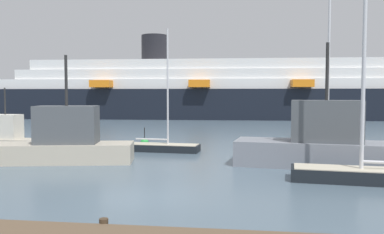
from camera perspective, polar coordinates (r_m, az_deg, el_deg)
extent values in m
plane|color=slate|center=(15.48, -6.54, -11.35)|extent=(600.00, 600.00, 0.00)
cylinder|color=#423323|center=(11.12, -12.53, -15.61)|extent=(0.24, 0.24, 0.64)
cube|color=black|center=(27.32, -4.30, -4.44)|extent=(5.20, 1.90, 0.47)
cube|color=beige|center=(27.29, -4.30, -3.91)|extent=(4.99, 1.76, 0.04)
cylinder|color=silver|center=(26.97, -3.51, 4.30)|extent=(0.12, 0.12, 7.82)
cylinder|color=silver|center=(27.47, -5.78, -3.17)|extent=(2.29, 0.30, 0.10)
cube|color=black|center=(19.41, 24.78, -7.76)|extent=(7.35, 2.49, 0.58)
cube|color=beige|center=(19.35, 24.81, -6.85)|extent=(7.05, 2.33, 0.04)
cylinder|color=silver|center=(19.07, 23.47, 9.09)|extent=(0.17, 0.17, 10.68)
cube|color=#BCB29E|center=(26.21, 17.70, -4.85)|extent=(6.26, 2.32, 0.54)
cube|color=beige|center=(26.17, 17.71, -4.22)|extent=(6.01, 2.16, 0.04)
cylinder|color=silver|center=(26.03, 18.99, 6.82)|extent=(0.15, 0.15, 10.10)
cylinder|color=silver|center=(26.10, 15.78, -3.47)|extent=(2.74, 0.50, 0.12)
cube|color=#BCB29E|center=(29.89, -24.70, -3.68)|extent=(5.27, 1.90, 0.87)
cube|color=silver|center=(29.93, -25.16, -1.25)|extent=(2.07, 1.32, 1.66)
cylinder|color=#262626|center=(29.85, -25.24, 2.07)|extent=(0.10, 0.10, 1.81)
cube|color=#BCB29E|center=(24.07, -18.38, -4.90)|extent=(8.52, 3.85, 1.10)
cube|color=#4C5156|center=(23.79, -17.50, -1.05)|extent=(3.68, 2.41, 2.15)
cylinder|color=#262626|center=(23.74, -17.60, 5.01)|extent=(0.16, 0.16, 2.88)
cube|color=gray|center=(22.61, 17.50, -5.07)|extent=(9.03, 3.94, 1.36)
cube|color=#4C5156|center=(22.45, 18.69, -0.55)|extent=(3.87, 2.56, 2.22)
cylinder|color=#262626|center=(22.43, 18.82, 6.20)|extent=(0.17, 0.17, 3.06)
sphere|color=green|center=(30.07, -6.82, -3.61)|extent=(0.62, 0.62, 0.62)
cylinder|color=black|center=(29.99, -6.83, -2.27)|extent=(0.06, 0.06, 0.79)
sphere|color=green|center=(32.93, -24.10, -3.29)|extent=(0.61, 0.61, 0.61)
cylinder|color=black|center=(32.85, -24.13, -2.00)|extent=(0.06, 0.06, 0.89)
cube|color=black|center=(65.86, 8.03, 1.91)|extent=(86.46, 15.15, 4.73)
cube|color=white|center=(65.86, 8.05, 4.64)|extent=(79.53, 13.45, 1.55)
cube|color=white|center=(65.91, 8.06, 5.99)|extent=(74.76, 12.65, 1.55)
cube|color=white|center=(66.01, 8.07, 7.33)|extent=(69.99, 11.84, 1.55)
cube|color=orange|center=(62.61, -12.86, 4.66)|extent=(3.18, 2.52, 1.08)
cube|color=orange|center=(59.68, 1.08, 4.82)|extent=(3.18, 2.52, 1.08)
cube|color=orange|center=(60.47, 15.51, 4.68)|extent=(3.18, 2.52, 1.08)
cylinder|color=black|center=(67.34, -5.39, 9.77)|extent=(4.34, 4.34, 4.30)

